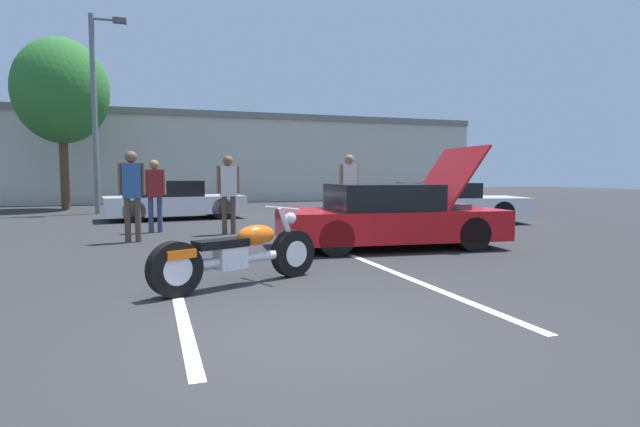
% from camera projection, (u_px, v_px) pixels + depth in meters
% --- Properties ---
extents(ground_plane, '(80.00, 80.00, 0.00)m').
position_uv_depth(ground_plane, '(310.00, 337.00, 4.24)').
color(ground_plane, '#2D2D30').
extents(parking_stripe_foreground, '(0.12, 4.62, 0.01)m').
position_uv_depth(parking_stripe_foreground, '(178.00, 300.00, 5.47)').
color(parking_stripe_foreground, white).
rests_on(parking_stripe_foreground, ground).
extents(parking_stripe_middle, '(0.12, 4.62, 0.01)m').
position_uv_depth(parking_stripe_middle, '(416.00, 281.00, 6.43)').
color(parking_stripe_middle, white).
rests_on(parking_stripe_middle, ground).
extents(far_building, '(32.00, 4.20, 4.40)m').
position_uv_depth(far_building, '(174.00, 155.00, 25.27)').
color(far_building, beige).
rests_on(far_building, ground).
extents(light_pole, '(1.21, 0.28, 6.79)m').
position_uv_depth(light_pole, '(97.00, 104.00, 17.08)').
color(light_pole, slate).
rests_on(light_pole, ground).
extents(tree_background, '(3.46, 3.46, 6.54)m').
position_uv_depth(tree_background, '(61.00, 91.00, 19.04)').
color(tree_background, brown).
rests_on(tree_background, ground).
extents(motorcycle, '(2.21, 1.12, 0.95)m').
position_uv_depth(motorcycle, '(239.00, 255.00, 6.15)').
color(motorcycle, black).
rests_on(motorcycle, ground).
extents(show_car_hood_open, '(4.27, 2.31, 1.91)m').
position_uv_depth(show_car_hood_open, '(390.00, 217.00, 9.43)').
color(show_car_hood_open, red).
rests_on(show_car_hood_open, ground).
extents(parked_car_right_row, '(4.81, 2.81, 1.14)m').
position_uv_depth(parked_car_right_row, '(441.00, 203.00, 14.22)').
color(parked_car_right_row, white).
rests_on(parked_car_right_row, ground).
extents(parked_car_mid_row, '(4.25, 2.21, 1.18)m').
position_uv_depth(parked_car_mid_row, '(174.00, 201.00, 15.32)').
color(parked_car_mid_row, white).
rests_on(parked_car_mid_row, ground).
extents(spectator_near_motorcycle, '(0.52, 0.24, 1.86)m').
position_uv_depth(spectator_near_motorcycle, '(349.00, 184.00, 12.39)').
color(spectator_near_motorcycle, brown).
rests_on(spectator_near_motorcycle, ground).
extents(spectator_by_show_car, '(0.52, 0.24, 1.80)m').
position_uv_depth(spectator_by_show_car, '(228.00, 187.00, 11.41)').
color(spectator_by_show_car, brown).
rests_on(spectator_by_show_car, ground).
extents(spectator_midground, '(0.52, 0.24, 1.84)m').
position_uv_depth(spectator_midground, '(132.00, 187.00, 10.06)').
color(spectator_midground, brown).
rests_on(spectator_midground, ground).
extents(spectator_far_lot, '(0.52, 0.22, 1.71)m').
position_uv_depth(spectator_far_lot, '(155.00, 189.00, 11.74)').
color(spectator_far_lot, '#38476B').
rests_on(spectator_far_lot, ground).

